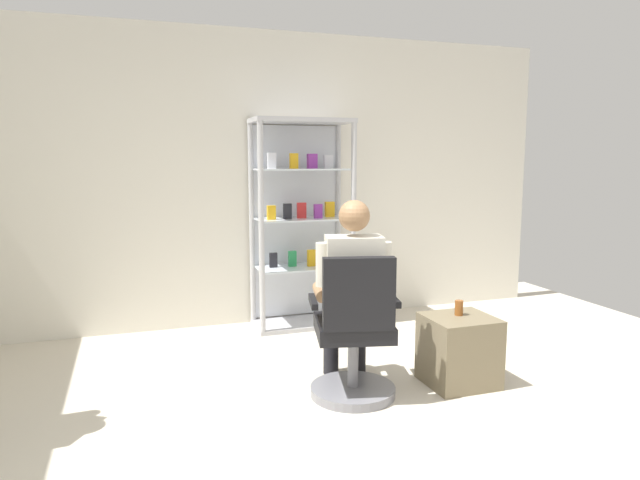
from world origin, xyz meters
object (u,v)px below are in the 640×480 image
at_px(office_chair, 355,340).
at_px(tea_glass, 459,308).
at_px(display_cabinet_main, 300,222).
at_px(storage_crate, 459,350).
at_px(seated_shopkeeper, 351,286).

height_order(office_chair, tea_glass, office_chair).
xyz_separation_m(display_cabinet_main, office_chair, (-0.16, -1.74, -0.57)).
relative_size(display_cabinet_main, office_chair, 1.98).
distance_m(office_chair, storage_crate, 0.79).
bearing_deg(storage_crate, tea_glass, 72.37).
bearing_deg(seated_shopkeeper, display_cabinet_main, 85.65).
height_order(seated_shopkeeper, tea_glass, seated_shopkeeper).
bearing_deg(office_chair, storage_crate, 0.12).
relative_size(seated_shopkeeper, storage_crate, 2.70).
bearing_deg(seated_shopkeeper, storage_crate, -12.01).
bearing_deg(storage_crate, display_cabinet_main, 109.56).
xyz_separation_m(office_chair, storage_crate, (0.78, 0.00, -0.16)).
bearing_deg(seated_shopkeeper, tea_glass, -9.02).
bearing_deg(tea_glass, display_cabinet_main, 110.31).
distance_m(seated_shopkeeper, tea_glass, 0.78).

